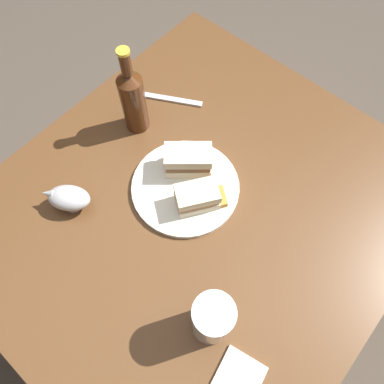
# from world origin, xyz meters

# --- Properties ---
(ground_plane) EXTENTS (6.00, 6.00, 0.00)m
(ground_plane) POSITION_xyz_m (0.00, 0.00, 0.00)
(ground_plane) COLOR #4C4238
(dining_table) EXTENTS (1.07, 0.96, 0.70)m
(dining_table) POSITION_xyz_m (0.00, 0.00, 0.35)
(dining_table) COLOR brown
(dining_table) RESTS_ON ground
(plate) EXTENTS (0.28, 0.28, 0.01)m
(plate) POSITION_xyz_m (0.02, 0.06, 0.71)
(plate) COLOR silver
(plate) RESTS_ON dining_table
(sandwich_half_left) EXTENTS (0.12, 0.11, 0.06)m
(sandwich_half_left) POSITION_xyz_m (0.00, 0.01, 0.75)
(sandwich_half_left) COLOR beige
(sandwich_half_left) RESTS_ON plate
(sandwich_half_right) EXTENTS (0.13, 0.13, 0.07)m
(sandwich_half_right) POSITION_xyz_m (0.06, 0.09, 0.75)
(sandwich_half_right) COLOR beige
(sandwich_half_right) RESTS_ON plate
(potato_wedge_front) EXTENTS (0.05, 0.06, 0.02)m
(potato_wedge_front) POSITION_xyz_m (0.05, -0.03, 0.73)
(potato_wedge_front) COLOR #B77F33
(potato_wedge_front) RESTS_ON plate
(potato_wedge_middle) EXTENTS (0.04, 0.04, 0.02)m
(potato_wedge_middle) POSITION_xyz_m (0.03, 0.00, 0.73)
(potato_wedge_middle) COLOR gold
(potato_wedge_middle) RESTS_ON plate
(potato_wedge_back) EXTENTS (0.02, 0.04, 0.02)m
(potato_wedge_back) POSITION_xyz_m (0.05, 0.01, 0.73)
(potato_wedge_back) COLOR #AD702D
(potato_wedge_back) RESTS_ON plate
(pint_glass) EXTENTS (0.08, 0.08, 0.17)m
(pint_glass) POSITION_xyz_m (-0.20, -0.20, 0.78)
(pint_glass) COLOR white
(pint_glass) RESTS_ON dining_table
(gravy_boat) EXTENTS (0.11, 0.12, 0.07)m
(gravy_boat) POSITION_xyz_m (-0.21, 0.24, 0.74)
(gravy_boat) COLOR #B7B7BC
(gravy_boat) RESTS_ON dining_table
(cider_bottle) EXTENTS (0.06, 0.06, 0.27)m
(cider_bottle) POSITION_xyz_m (0.08, 0.29, 0.81)
(cider_bottle) COLOR #47230F
(cider_bottle) RESTS_ON dining_table
(napkin) EXTENTS (0.13, 0.11, 0.01)m
(napkin) POSITION_xyz_m (-0.25, -0.32, 0.71)
(napkin) COLOR silver
(napkin) RESTS_ON dining_table
(fork) EXTENTS (0.10, 0.17, 0.01)m
(fork) POSITION_xyz_m (0.21, 0.28, 0.71)
(fork) COLOR silver
(fork) RESTS_ON dining_table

